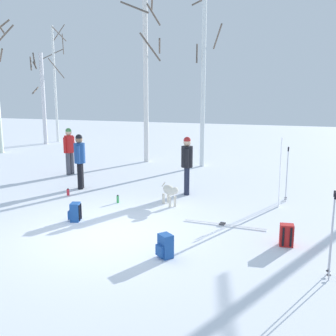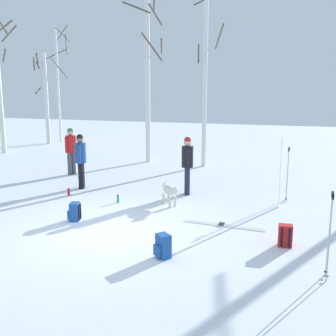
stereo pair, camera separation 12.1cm
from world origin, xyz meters
name	(u,v)px [view 1 (the left image)]	position (x,y,z in m)	size (l,w,h in m)	color
ground_plane	(110,233)	(0.00, 0.00, 0.00)	(60.00, 60.00, 0.00)	white
person_1	(69,148)	(-4.21, 4.95, 0.98)	(0.34, 0.51, 1.72)	#4C4C56
person_2	(80,158)	(-2.70, 3.23, 0.98)	(0.34, 0.49, 1.72)	black
person_3	(187,162)	(0.65, 3.67, 0.98)	(0.34, 0.50, 1.72)	#1E2338
dog	(170,191)	(0.56, 2.39, 0.39)	(0.68, 0.66, 0.57)	beige
ski_pair_planted_0	(280,173)	(3.32, 3.17, 0.92)	(0.03, 0.26, 1.86)	white
ski_pair_lying_0	(224,225)	(2.24, 1.31, 0.01)	(1.90, 0.24, 0.05)	white
ski_poles_0	(332,232)	(4.34, -0.62, 0.77)	(0.07, 0.25, 1.44)	#B2B2BC
ski_poles_1	(287,173)	(3.46, 3.88, 0.81)	(0.07, 0.28, 1.51)	#B2B2BC
backpack_0	(286,235)	(3.62, 0.53, 0.21)	(0.28, 0.31, 0.44)	red
backpack_1	(165,246)	(1.55, -0.77, 0.21)	(0.34, 0.34, 0.44)	#1E4C99
backpack_2	(75,212)	(-1.13, 0.45, 0.21)	(0.33, 0.31, 0.44)	#1E4C99
water_bottle_0	(68,192)	(-2.61, 2.37, 0.10)	(0.08, 0.08, 0.21)	red
water_bottle_1	(118,199)	(-0.87, 2.15, 0.10)	(0.07, 0.07, 0.22)	green
birch_tree_0	(42,97)	(-10.49, 11.91, 2.75)	(0.94, 1.14, 5.22)	silver
birch_tree_2	(55,81)	(-10.37, 13.07, 3.67)	(1.86, 1.68, 6.93)	silver
birch_tree_3	(146,74)	(-2.56, 8.37, 3.72)	(1.66, 1.67, 7.21)	white
birch_tree_4	(203,73)	(-0.03, 8.16, 3.74)	(1.38, 1.12, 7.30)	white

